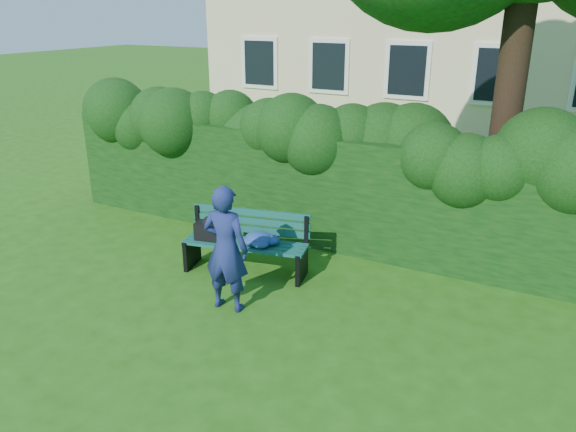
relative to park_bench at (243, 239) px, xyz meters
The scene contains 4 objects.
ground 0.98m from the park_bench, 35.85° to the right, with size 80.00×80.00×0.00m, color #245611.
hedge 1.88m from the park_bench, 68.04° to the left, with size 10.00×1.00×1.80m.
park_bench is the anchor object (origin of this frame).
man_reading 1.13m from the park_bench, 68.50° to the right, with size 0.60×0.40×1.66m, color navy.
Camera 1 is at (3.41, -5.82, 3.66)m, focal length 35.00 mm.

